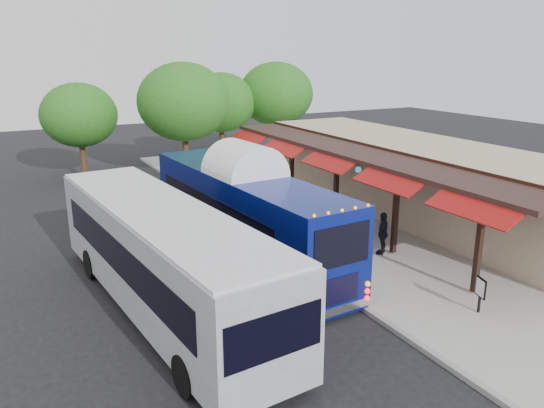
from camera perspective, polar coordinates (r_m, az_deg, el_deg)
ground at (r=19.25m, az=4.13°, el=-7.66°), size 90.00×90.00×0.00m
sidewalk at (r=24.97m, az=9.08°, el=-2.01°), size 10.00×40.00×0.15m
curb at (r=22.49m, az=-1.13°, el=-3.85°), size 0.20×40.00×0.16m
station_shelter at (r=26.62m, az=15.12°, el=2.72°), size 8.15×20.00×3.60m
coach_bus at (r=19.85m, az=-2.87°, el=-0.85°), size 3.22×11.54×3.65m
city_bus at (r=16.43m, az=-11.75°, el=-5.31°), size 3.87×12.55×3.32m
ped_a at (r=18.46m, az=7.53°, el=-5.52°), size 0.62×0.42×1.67m
ped_b at (r=21.14m, az=7.07°, el=-2.25°), size 1.15×1.02×1.97m
ped_c at (r=20.92m, az=11.84°, el=-3.08°), size 1.03×0.93×1.68m
ped_d at (r=28.45m, az=-1.44°, el=2.27°), size 1.14×0.79×1.61m
sign_board at (r=17.18m, az=21.53°, el=-8.54°), size 0.19×0.49×1.11m
tree_left at (r=33.36m, az=-9.50°, el=10.78°), size 5.61×5.61×7.19m
tree_mid at (r=38.84m, az=-5.52°, el=10.81°), size 4.97×4.97×6.37m
tree_right at (r=40.28m, az=0.43°, el=11.74°), size 5.52×5.52×7.07m
tree_far at (r=35.24m, az=-20.05°, el=8.96°), size 4.65×4.65×5.96m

